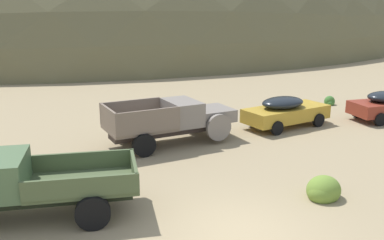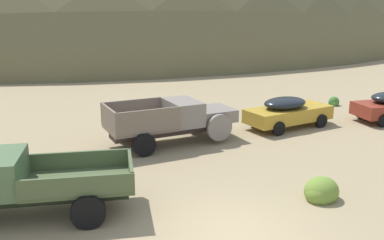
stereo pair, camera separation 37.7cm
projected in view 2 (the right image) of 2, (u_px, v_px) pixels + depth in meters
The scene contains 7 objects.
ground_plane at pixel (234, 233), 11.52m from camera, with size 300.00×300.00×0.00m, color #998460.
hill_far_right at pixel (154, 44), 71.36m from camera, with size 99.68×69.96×40.07m, color brown.
truck_weathered_green at pixel (1, 185), 12.14m from camera, with size 6.72×4.08×1.89m.
truck_primer_gray at pixel (179, 120), 19.08m from camera, with size 5.89×2.70×1.91m.
car_mustard at pixel (291, 111), 21.59m from camera, with size 4.83×2.01×1.57m.
bush_lone_scrub at pixel (321, 192), 13.49m from camera, with size 1.16×1.02×0.93m.
bush_front_left at pixel (334, 102), 26.53m from camera, with size 0.69×0.68×0.71m.
Camera 2 is at (-6.12, -8.46, 5.85)m, focal length 40.15 mm.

